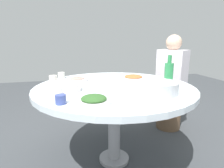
{
  "coord_description": "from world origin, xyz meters",
  "views": [
    {
      "loc": [
        1.55,
        -0.4,
        1.14
      ],
      "look_at": [
        0.1,
        -0.05,
        0.79
      ],
      "focal_mm": 29.73,
      "sensor_mm": 36.0,
      "label": 1
    }
  ],
  "objects_px": {
    "rice_bowl": "(158,87)",
    "dish_tofu_braise": "(133,77)",
    "tea_cup_side": "(53,79)",
    "dish_greens": "(94,100)",
    "diner_left": "(172,71)",
    "soup_bowl": "(63,88)",
    "tea_cup_near": "(61,99)",
    "tea_cup_far": "(61,75)",
    "green_bottle": "(169,73)",
    "round_dining_table": "(114,93)",
    "dish_shrimp": "(77,79)",
    "stool_for_diner_left": "(169,111)"
  },
  "relations": [
    {
      "from": "dish_shrimp",
      "to": "tea_cup_side",
      "type": "relative_size",
      "value": 2.69
    },
    {
      "from": "soup_bowl",
      "to": "green_bottle",
      "type": "xyz_separation_m",
      "value": [
        0.01,
        0.92,
        0.08
      ]
    },
    {
      "from": "dish_greens",
      "to": "tea_cup_far",
      "type": "height_order",
      "value": "tea_cup_far"
    },
    {
      "from": "green_bottle",
      "to": "diner_left",
      "type": "relative_size",
      "value": 0.35
    },
    {
      "from": "rice_bowl",
      "to": "tea_cup_side",
      "type": "height_order",
      "value": "rice_bowl"
    },
    {
      "from": "soup_bowl",
      "to": "green_bottle",
      "type": "relative_size",
      "value": 1.15
    },
    {
      "from": "green_bottle",
      "to": "tea_cup_side",
      "type": "bearing_deg",
      "value": -106.98
    },
    {
      "from": "tea_cup_far",
      "to": "soup_bowl",
      "type": "bearing_deg",
      "value": 2.43
    },
    {
      "from": "tea_cup_side",
      "to": "diner_left",
      "type": "distance_m",
      "value": 1.44
    },
    {
      "from": "round_dining_table",
      "to": "dish_shrimp",
      "type": "xyz_separation_m",
      "value": [
        -0.27,
        -0.31,
        0.09
      ]
    },
    {
      "from": "dish_greens",
      "to": "soup_bowl",
      "type": "bearing_deg",
      "value": -151.41
    },
    {
      "from": "dish_greens",
      "to": "diner_left",
      "type": "xyz_separation_m",
      "value": [
        -0.95,
        1.12,
        -0.01
      ]
    },
    {
      "from": "rice_bowl",
      "to": "green_bottle",
      "type": "relative_size",
      "value": 1.12
    },
    {
      "from": "rice_bowl",
      "to": "tea_cup_near",
      "type": "height_order",
      "value": "rice_bowl"
    },
    {
      "from": "dish_tofu_braise",
      "to": "tea_cup_side",
      "type": "relative_size",
      "value": 3.28
    },
    {
      "from": "dish_tofu_braise",
      "to": "tea_cup_side",
      "type": "distance_m",
      "value": 0.79
    },
    {
      "from": "tea_cup_far",
      "to": "tea_cup_side",
      "type": "distance_m",
      "value": 0.23
    },
    {
      "from": "rice_bowl",
      "to": "dish_tofu_braise",
      "type": "bearing_deg",
      "value": 179.53
    },
    {
      "from": "round_dining_table",
      "to": "diner_left",
      "type": "relative_size",
      "value": 1.83
    },
    {
      "from": "tea_cup_far",
      "to": "dish_tofu_braise",
      "type": "bearing_deg",
      "value": 73.2
    },
    {
      "from": "dish_shrimp",
      "to": "tea_cup_side",
      "type": "distance_m",
      "value": 0.23
    },
    {
      "from": "rice_bowl",
      "to": "dish_shrimp",
      "type": "relative_size",
      "value": 1.49
    },
    {
      "from": "dish_shrimp",
      "to": "diner_left",
      "type": "height_order",
      "value": "diner_left"
    },
    {
      "from": "soup_bowl",
      "to": "dish_greens",
      "type": "height_order",
      "value": "soup_bowl"
    },
    {
      "from": "dish_tofu_braise",
      "to": "tea_cup_far",
      "type": "distance_m",
      "value": 0.75
    },
    {
      "from": "round_dining_table",
      "to": "dish_greens",
      "type": "bearing_deg",
      "value": -29.38
    },
    {
      "from": "tea_cup_far",
      "to": "rice_bowl",
      "type": "bearing_deg",
      "value": 43.33
    },
    {
      "from": "rice_bowl",
      "to": "dish_tofu_braise",
      "type": "relative_size",
      "value": 1.22
    },
    {
      "from": "tea_cup_near",
      "to": "tea_cup_far",
      "type": "xyz_separation_m",
      "value": [
        -0.84,
        -0.01,
        0.0
      ]
    },
    {
      "from": "soup_bowl",
      "to": "rice_bowl",
      "type": "bearing_deg",
      "value": 71.11
    },
    {
      "from": "rice_bowl",
      "to": "soup_bowl",
      "type": "xyz_separation_m",
      "value": [
        -0.24,
        -0.7,
        -0.02
      ]
    },
    {
      "from": "soup_bowl",
      "to": "tea_cup_side",
      "type": "height_order",
      "value": "tea_cup_side"
    },
    {
      "from": "dish_greens",
      "to": "diner_left",
      "type": "bearing_deg",
      "value": 130.12
    },
    {
      "from": "round_dining_table",
      "to": "stool_for_diner_left",
      "type": "bearing_deg",
      "value": 120.11
    },
    {
      "from": "dish_greens",
      "to": "stool_for_diner_left",
      "type": "bearing_deg",
      "value": 130.12
    },
    {
      "from": "tea_cup_near",
      "to": "diner_left",
      "type": "xyz_separation_m",
      "value": [
        -0.91,
        1.33,
        -0.01
      ]
    },
    {
      "from": "rice_bowl",
      "to": "dish_greens",
      "type": "relative_size",
      "value": 1.31
    },
    {
      "from": "stool_for_diner_left",
      "to": "green_bottle",
      "type": "bearing_deg",
      "value": -33.81
    },
    {
      "from": "diner_left",
      "to": "tea_cup_side",
      "type": "bearing_deg",
      "value": -78.34
    },
    {
      "from": "rice_bowl",
      "to": "tea_cup_near",
      "type": "xyz_separation_m",
      "value": [
        0.08,
        -0.71,
        -0.02
      ]
    },
    {
      "from": "dish_tofu_braise",
      "to": "diner_left",
      "type": "relative_size",
      "value": 0.32
    },
    {
      "from": "dish_greens",
      "to": "tea_cup_side",
      "type": "bearing_deg",
      "value": -156.62
    },
    {
      "from": "tea_cup_far",
      "to": "tea_cup_side",
      "type": "xyz_separation_m",
      "value": [
        0.22,
        -0.07,
        0.0
      ]
    },
    {
      "from": "rice_bowl",
      "to": "dish_shrimp",
      "type": "height_order",
      "value": "rice_bowl"
    },
    {
      "from": "dish_tofu_braise",
      "to": "tea_cup_near",
      "type": "xyz_separation_m",
      "value": [
        0.62,
        -0.71,
        0.01
      ]
    },
    {
      "from": "soup_bowl",
      "to": "tea_cup_far",
      "type": "relative_size",
      "value": 4.38
    },
    {
      "from": "round_dining_table",
      "to": "green_bottle",
      "type": "xyz_separation_m",
      "value": [
        0.09,
        0.48,
        0.18
      ]
    },
    {
      "from": "dish_shrimp",
      "to": "dish_tofu_braise",
      "type": "bearing_deg",
      "value": 85.04
    },
    {
      "from": "tea_cup_side",
      "to": "stool_for_diner_left",
      "type": "relative_size",
      "value": 0.17
    },
    {
      "from": "tea_cup_near",
      "to": "diner_left",
      "type": "bearing_deg",
      "value": 124.32
    }
  ]
}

